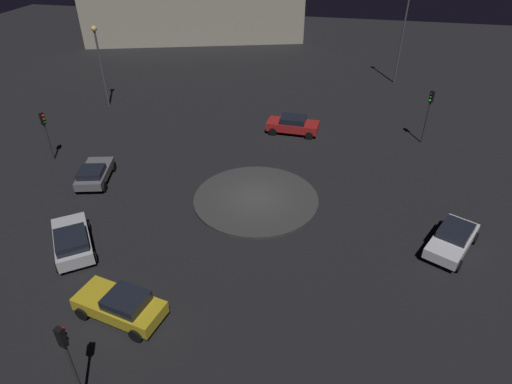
{
  "coord_description": "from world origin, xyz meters",
  "views": [
    {
      "loc": [
        23.63,
        5.06,
        16.6
      ],
      "look_at": [
        0.0,
        0.0,
        0.63
      ],
      "focal_mm": 30.4,
      "sensor_mm": 36.0,
      "label": 1
    }
  ],
  "objects_px": {
    "car_red": "(293,125)",
    "traffic_light_northwest": "(429,107)",
    "streetlamp_southwest": "(99,54)",
    "car_grey": "(94,173)",
    "car_silver": "(72,241)",
    "streetlamp_west": "(404,25)",
    "traffic_light_east": "(67,350)",
    "traffic_light_south": "(45,127)",
    "store_building": "(195,4)",
    "car_yellow": "(121,305)",
    "car_white": "(453,239)"
  },
  "relations": [
    {
      "from": "car_yellow",
      "to": "traffic_light_east",
      "type": "height_order",
      "value": "traffic_light_east"
    },
    {
      "from": "streetlamp_west",
      "to": "store_building",
      "type": "relative_size",
      "value": 0.28
    },
    {
      "from": "car_white",
      "to": "traffic_light_east",
      "type": "bearing_deg",
      "value": -24.64
    },
    {
      "from": "traffic_light_northwest",
      "to": "car_white",
      "type": "bearing_deg",
      "value": 47.47
    },
    {
      "from": "car_silver",
      "to": "traffic_light_east",
      "type": "xyz_separation_m",
      "value": [
        7.95,
        5.26,
        2.21
      ]
    },
    {
      "from": "car_red",
      "to": "car_yellow",
      "type": "height_order",
      "value": "car_yellow"
    },
    {
      "from": "traffic_light_south",
      "to": "streetlamp_southwest",
      "type": "distance_m",
      "value": 11.23
    },
    {
      "from": "car_silver",
      "to": "streetlamp_west",
      "type": "height_order",
      "value": "streetlamp_west"
    },
    {
      "from": "traffic_light_south",
      "to": "store_building",
      "type": "distance_m",
      "value": 41.12
    },
    {
      "from": "traffic_light_northwest",
      "to": "traffic_light_east",
      "type": "bearing_deg",
      "value": 15.95
    },
    {
      "from": "streetlamp_southwest",
      "to": "store_building",
      "type": "distance_m",
      "value": 30.13
    },
    {
      "from": "traffic_light_south",
      "to": "streetlamp_west",
      "type": "xyz_separation_m",
      "value": [
        -23.94,
        26.98,
        3.38
      ]
    },
    {
      "from": "car_silver",
      "to": "traffic_light_south",
      "type": "distance_m",
      "value": 12.31
    },
    {
      "from": "streetlamp_west",
      "to": "store_building",
      "type": "distance_m",
      "value": 33.72
    },
    {
      "from": "car_silver",
      "to": "car_grey",
      "type": "relative_size",
      "value": 1.06
    },
    {
      "from": "car_silver",
      "to": "car_yellow",
      "type": "height_order",
      "value": "car_silver"
    },
    {
      "from": "car_yellow",
      "to": "traffic_light_northwest",
      "type": "height_order",
      "value": "traffic_light_northwest"
    },
    {
      "from": "car_grey",
      "to": "store_building",
      "type": "xyz_separation_m",
      "value": [
        -43.39,
        -6.93,
        3.56
      ]
    },
    {
      "from": "car_silver",
      "to": "car_grey",
      "type": "xyz_separation_m",
      "value": [
        -7.15,
        -2.67,
        -0.09
      ]
    },
    {
      "from": "car_red",
      "to": "traffic_light_northwest",
      "type": "xyz_separation_m",
      "value": [
        -0.37,
        10.83,
        2.4
      ]
    },
    {
      "from": "car_grey",
      "to": "car_yellow",
      "type": "relative_size",
      "value": 0.92
    },
    {
      "from": "car_white",
      "to": "traffic_light_east",
      "type": "height_order",
      "value": "traffic_light_east"
    },
    {
      "from": "car_yellow",
      "to": "traffic_light_south",
      "type": "height_order",
      "value": "traffic_light_south"
    },
    {
      "from": "traffic_light_south",
      "to": "car_white",
      "type": "bearing_deg",
      "value": -1.98
    },
    {
      "from": "car_red",
      "to": "traffic_light_south",
      "type": "height_order",
      "value": "traffic_light_south"
    },
    {
      "from": "traffic_light_south",
      "to": "store_building",
      "type": "bearing_deg",
      "value": 100.2
    },
    {
      "from": "car_yellow",
      "to": "streetlamp_southwest",
      "type": "height_order",
      "value": "streetlamp_southwest"
    },
    {
      "from": "car_silver",
      "to": "traffic_light_east",
      "type": "relative_size",
      "value": 1.06
    },
    {
      "from": "car_red",
      "to": "streetlamp_southwest",
      "type": "height_order",
      "value": "streetlamp_southwest"
    },
    {
      "from": "car_red",
      "to": "car_grey",
      "type": "bearing_deg",
      "value": -136.69
    },
    {
      "from": "traffic_light_south",
      "to": "car_red",
      "type": "bearing_deg",
      "value": 33.64
    },
    {
      "from": "car_grey",
      "to": "traffic_light_south",
      "type": "relative_size",
      "value": 1.09
    },
    {
      "from": "car_silver",
      "to": "streetlamp_west",
      "type": "distance_m",
      "value": 39.02
    },
    {
      "from": "car_silver",
      "to": "streetlamp_west",
      "type": "relative_size",
      "value": 0.48
    },
    {
      "from": "car_red",
      "to": "traffic_light_northwest",
      "type": "height_order",
      "value": "traffic_light_northwest"
    },
    {
      "from": "traffic_light_east",
      "to": "car_silver",
      "type": "bearing_deg",
      "value": 47.5
    },
    {
      "from": "car_yellow",
      "to": "traffic_light_east",
      "type": "relative_size",
      "value": 1.09
    },
    {
      "from": "car_silver",
      "to": "store_building",
      "type": "height_order",
      "value": "store_building"
    },
    {
      "from": "car_silver",
      "to": "traffic_light_south",
      "type": "height_order",
      "value": "traffic_light_south"
    },
    {
      "from": "car_grey",
      "to": "traffic_light_south",
      "type": "height_order",
      "value": "traffic_light_south"
    },
    {
      "from": "car_grey",
      "to": "traffic_light_northwest",
      "type": "xyz_separation_m",
      "value": [
        -11.4,
        23.53,
        2.46
      ]
    },
    {
      "from": "streetlamp_west",
      "to": "streetlamp_southwest",
      "type": "xyz_separation_m",
      "value": [
        13.0,
        -28.1,
        -1.06
      ]
    },
    {
      "from": "car_silver",
      "to": "car_red",
      "type": "relative_size",
      "value": 1.01
    },
    {
      "from": "car_grey",
      "to": "traffic_light_east",
      "type": "height_order",
      "value": "traffic_light_east"
    },
    {
      "from": "car_white",
      "to": "traffic_light_south",
      "type": "relative_size",
      "value": 1.18
    },
    {
      "from": "car_white",
      "to": "traffic_light_northwest",
      "type": "height_order",
      "value": "traffic_light_northwest"
    },
    {
      "from": "traffic_light_east",
      "to": "streetlamp_west",
      "type": "height_order",
      "value": "streetlamp_west"
    },
    {
      "from": "car_yellow",
      "to": "traffic_light_south",
      "type": "bearing_deg",
      "value": -35.01
    },
    {
      "from": "car_red",
      "to": "car_grey",
      "type": "relative_size",
      "value": 1.05
    },
    {
      "from": "car_grey",
      "to": "traffic_light_northwest",
      "type": "height_order",
      "value": "traffic_light_northwest"
    }
  ]
}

